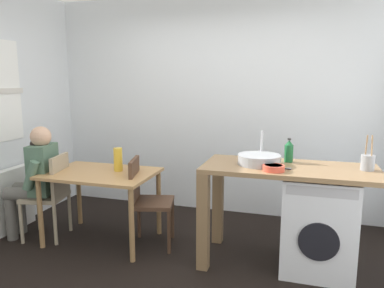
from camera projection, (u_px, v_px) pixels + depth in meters
The scene contains 16 objects.
ground_plane at pixel (168, 275), 3.17m from camera, with size 5.46×5.46×0.00m, color black.
wall_back at pixel (216, 106), 4.59m from camera, with size 4.60×0.10×2.70m, color silver.
radiator at pixel (4, 203), 3.97m from camera, with size 0.10×0.80×0.70m, color white.
dining_table at pixel (101, 181), 3.75m from camera, with size 1.10×0.76×0.74m.
chair_person_seat at pixel (51, 192), 3.85m from camera, with size 0.47×0.47×0.90m.
chair_opposite at pixel (145, 197), 3.66m from camera, with size 0.49×0.49×0.90m.
seated_person at pixel (36, 176), 3.83m from camera, with size 0.54×0.54×1.20m.
kitchen_counter at pixel (264, 182), 3.28m from camera, with size 1.50×0.68×0.92m.
washing_machine at pixel (318, 223), 3.20m from camera, with size 0.60×0.61×0.86m.
sink_basin at pixel (259, 160), 3.26m from camera, with size 0.38×0.38×0.09m, color #9EA0A5.
tap at pixel (262, 146), 3.41m from camera, with size 0.02×0.02×0.28m, color #B2B2B7.
bottle_tall_green at pixel (289, 151), 3.36m from camera, with size 0.08×0.08×0.22m.
mixing_bowl at pixel (274, 168), 3.03m from camera, with size 0.18×0.18×0.05m.
utensil_crock at pixel (368, 162), 3.05m from camera, with size 0.11×0.11×0.30m.
vase at pixel (118, 159), 3.76m from camera, with size 0.09×0.09×0.24m, color gold.
scissors at pixel (283, 168), 3.11m from camera, with size 0.15×0.06×0.01m.
Camera 1 is at (1.05, -2.74, 1.66)m, focal length 34.16 mm.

